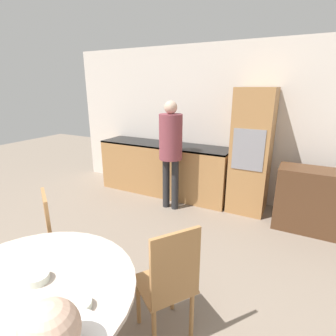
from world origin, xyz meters
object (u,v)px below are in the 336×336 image
oven_unit (251,152)px  person_standing (171,144)px  bowl_centre (80,305)px  sideboard (323,202)px  chair_far_right (170,281)px  chair_far_left (40,241)px  bowl_near (37,278)px  dining_table (33,320)px

oven_unit → person_standing: size_ratio=1.11×
person_standing → bowl_centre: bearing=-72.7°
sideboard → chair_far_right: size_ratio=1.16×
chair_far_left → bowl_near: size_ratio=6.92×
bowl_centre → oven_unit: bearing=85.4°
chair_far_right → bowl_centre: bearing=16.3°
dining_table → bowl_centre: (0.39, 0.05, 0.25)m
sideboard → oven_unit: bearing=165.7°
sideboard → chair_far_left: chair_far_left is taller
oven_unit → bowl_near: 3.32m
dining_table → bowl_near: bowl_near is taller
person_standing → bowl_near: person_standing is taller
oven_unit → dining_table: bearing=-101.1°
dining_table → bowl_centre: bowl_centre is taller
oven_unit → chair_far_right: bearing=-91.1°
person_standing → oven_unit: bearing=25.1°
person_standing → sideboard: bearing=7.1°
oven_unit → bowl_near: oven_unit is taller
bowl_near → oven_unit: bearing=78.6°
oven_unit → chair_far_left: size_ratio=1.89×
bowl_centre → dining_table: bearing=-172.8°
chair_far_left → bowl_centre: (1.08, -0.54, 0.24)m
dining_table → oven_unit: bearing=78.9°
oven_unit → bowl_centre: oven_unit is taller
chair_far_right → chair_far_left: bearing=-50.6°
sideboard → dining_table: size_ratio=0.91×
sideboard → bowl_centre: bearing=-113.1°
sideboard → bowl_near: bearing=-119.3°
chair_far_left → bowl_near: bearing=-2.4°
chair_far_right → person_standing: size_ratio=0.59×
person_standing → chair_far_right: bearing=-63.1°
dining_table → person_standing: 2.89m
sideboard → dining_table: sideboard is taller
sideboard → bowl_centre: 3.30m
person_standing → chair_far_left: bearing=-95.7°
chair_far_left → bowl_centre: chair_far_left is taller
bowl_near → chair_far_right: bearing=44.8°
person_standing → dining_table: bearing=-80.4°
bowl_near → chair_far_left: bearing=143.5°
oven_unit → sideboard: oven_unit is taller
bowl_near → bowl_centre: (0.39, -0.03, -0.00)m
bowl_centre → chair_far_right: bearing=71.0°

